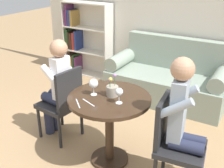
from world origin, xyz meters
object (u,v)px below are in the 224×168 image
object	(u,v)px
couch	(167,80)
chair_left	(63,101)
bookshelf_left	(83,40)
person_right	(185,125)
wine_glass_left	(94,84)
person_left	(57,87)
chair_right	(173,140)
wine_glass_right	(119,92)
flower_vase	(112,90)

from	to	relation	value
couch	chair_left	distance (m)	1.77
bookshelf_left	chair_left	bearing A→B (deg)	-60.38
couch	person_right	world-z (taller)	person_right
wine_glass_left	person_left	bearing A→B (deg)	167.01
person_right	wine_glass_left	size ratio (longest dim) A/B	7.66
chair_right	wine_glass_left	bearing A→B (deg)	85.24
person_right	bookshelf_left	bearing A→B (deg)	45.27
person_left	person_right	bearing A→B (deg)	93.61
wine_glass_right	person_right	bearing A→B (deg)	6.77
bookshelf_left	couch	bearing A→B (deg)	-8.78
chair_right	couch	bearing A→B (deg)	14.81
couch	person_left	distance (m)	1.81
couch	person_right	size ratio (longest dim) A/B	1.37
wine_glass_right	couch	bearing A→B (deg)	94.57
chair_left	flower_vase	xyz separation A→B (m)	(0.68, -0.05, 0.33)
person_right	flower_vase	xyz separation A→B (m)	(-0.75, 0.03, 0.14)
bookshelf_left	chair_left	size ratio (longest dim) A/B	1.47
chair_left	person_right	size ratio (longest dim) A/B	0.70
wine_glass_right	flower_vase	bearing A→B (deg)	142.56
person_left	flower_vase	bearing A→B (deg)	92.31
chair_left	person_left	xyz separation A→B (m)	(-0.09, 0.02, 0.15)
wine_glass_left	flower_vase	size ratio (longest dim) A/B	0.73
flower_vase	couch	bearing A→B (deg)	90.27
bookshelf_left	person_left	distance (m)	2.12
chair_left	chair_right	distance (m)	1.35
flower_vase	chair_right	bearing A→B (deg)	-3.95
chair_left	flower_vase	size ratio (longest dim) A/B	3.93
bookshelf_left	chair_right	bearing A→B (deg)	-39.31
chair_right	person_left	bearing A→B (deg)	78.92
chair_left	flower_vase	distance (m)	0.76
person_right	wine_glass_right	bearing A→B (deg)	90.12
chair_left	wine_glass_left	xyz separation A→B (m)	(0.51, -0.12, 0.38)
chair_left	wine_glass_right	size ratio (longest dim) A/B	5.84
chair_right	wine_glass_left	world-z (taller)	wine_glass_left
wine_glass_right	flower_vase	distance (m)	0.18
bookshelf_left	flower_vase	distance (m)	2.63
chair_right	wine_glass_left	size ratio (longest dim) A/B	5.38
chair_left	wine_glass_right	bearing A→B (deg)	86.80
wine_glass_right	flower_vase	world-z (taller)	flower_vase
chair_right	person_right	bearing A→B (deg)	-85.50
bookshelf_left	wine_glass_left	distance (m)	2.58
couch	chair_right	distance (m)	1.85
person_left	person_right	world-z (taller)	person_right
wine_glass_left	wine_glass_right	distance (m)	0.30
couch	flower_vase	world-z (taller)	flower_vase
bookshelf_left	chair_left	world-z (taller)	bookshelf_left
person_left	wine_glass_left	distance (m)	0.66
wine_glass_right	wine_glass_left	bearing A→B (deg)	174.55
chair_left	wine_glass_right	world-z (taller)	wine_glass_right
person_right	wine_glass_left	distance (m)	0.94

